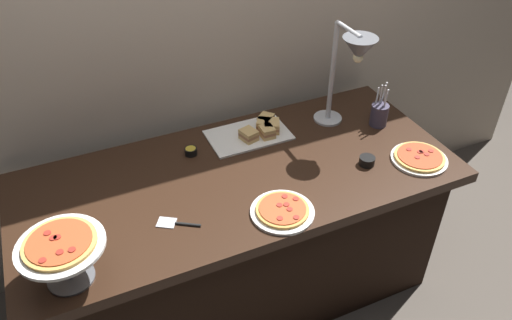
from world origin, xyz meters
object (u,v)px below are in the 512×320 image
(pizza_plate_center, at_px, (419,158))
(utensil_holder, at_px, (379,114))
(serving_spatula, at_px, (177,224))
(pizza_plate_raised_stand, at_px, (61,249))
(sandwich_platter, at_px, (257,131))
(heat_lamp, at_px, (353,58))
(pizza_plate_front, at_px, (282,211))
(sauce_cup_far, at_px, (191,151))
(sauce_cup_near, at_px, (367,161))

(pizza_plate_center, xyz_separation_m, utensil_holder, (0.00, 0.32, 0.05))
(serving_spatula, bearing_deg, pizza_plate_center, -2.98)
(pizza_plate_raised_stand, distance_m, sandwich_platter, 1.08)
(heat_lamp, xyz_separation_m, utensil_holder, (0.20, 0.00, -0.34))
(pizza_plate_raised_stand, bearing_deg, utensil_holder, 13.50)
(pizza_plate_center, bearing_deg, pizza_plate_front, -175.58)
(pizza_plate_front, distance_m, sandwich_platter, 0.55)
(pizza_plate_raised_stand, bearing_deg, sandwich_platter, 29.40)
(sauce_cup_far, bearing_deg, pizza_plate_center, -26.81)
(sandwich_platter, relative_size, serving_spatula, 2.36)
(pizza_plate_center, distance_m, serving_spatula, 1.11)
(serving_spatula, bearing_deg, sauce_cup_near, 0.92)
(sauce_cup_near, bearing_deg, pizza_plate_center, -17.26)
(sauce_cup_near, height_order, serving_spatula, sauce_cup_near)
(heat_lamp, distance_m, pizza_plate_front, 0.74)
(sandwich_platter, distance_m, serving_spatula, 0.68)
(pizza_plate_center, bearing_deg, utensil_holder, 89.83)
(pizza_plate_front, bearing_deg, pizza_plate_raised_stand, 179.40)
(pizza_plate_front, relative_size, pizza_plate_raised_stand, 0.88)
(sandwich_platter, height_order, utensil_holder, utensil_holder)
(sauce_cup_near, distance_m, utensil_holder, 0.34)
(sauce_cup_near, bearing_deg, sandwich_platter, 130.15)
(pizza_plate_raised_stand, bearing_deg, pizza_plate_center, 1.76)
(sauce_cup_near, bearing_deg, pizza_plate_front, -165.24)
(heat_lamp, xyz_separation_m, pizza_plate_center, (0.20, -0.31, -0.39))
(pizza_plate_center, relative_size, sauce_cup_far, 4.40)
(pizza_plate_center, xyz_separation_m, sauce_cup_far, (-0.91, 0.46, 0.00))
(pizza_plate_raised_stand, distance_m, utensil_holder, 1.56)
(pizza_plate_center, distance_m, sauce_cup_near, 0.24)
(heat_lamp, bearing_deg, serving_spatula, -164.32)
(serving_spatula, bearing_deg, sandwich_platter, 38.62)
(sauce_cup_far, relative_size, utensil_holder, 0.25)
(sandwich_platter, height_order, sauce_cup_near, sandwich_platter)
(pizza_plate_front, height_order, serving_spatula, pizza_plate_front)
(heat_lamp, height_order, serving_spatula, heat_lamp)
(pizza_plate_center, relative_size, sauce_cup_near, 3.61)
(pizza_plate_front, distance_m, sauce_cup_near, 0.50)
(sauce_cup_far, height_order, utensil_holder, utensil_holder)
(utensil_holder, xyz_separation_m, serving_spatula, (-1.10, -0.26, -0.06))
(pizza_plate_front, xyz_separation_m, sauce_cup_near, (0.48, 0.13, 0.01))
(utensil_holder, bearing_deg, sauce_cup_near, -133.31)
(pizza_plate_raised_stand, xyz_separation_m, sauce_cup_far, (0.60, 0.51, -0.13))
(sauce_cup_far, bearing_deg, sauce_cup_near, -29.72)
(heat_lamp, height_order, pizza_plate_front, heat_lamp)
(sandwich_platter, distance_m, sauce_cup_far, 0.34)
(pizza_plate_center, height_order, sauce_cup_far, sauce_cup_far)
(pizza_plate_front, xyz_separation_m, sandwich_platter, (0.13, 0.53, 0.01))
(pizza_plate_front, relative_size, sauce_cup_near, 3.66)
(sauce_cup_near, bearing_deg, pizza_plate_raised_stand, -174.74)
(pizza_plate_front, height_order, sauce_cup_near, sauce_cup_near)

